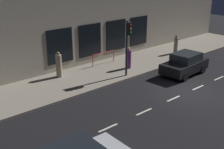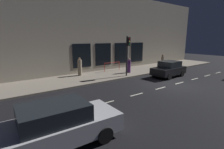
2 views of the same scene
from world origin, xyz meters
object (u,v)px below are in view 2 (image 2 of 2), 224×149
Objects in this scene: parked_car_1 at (169,69)px; pedestrian_0 at (129,66)px; parked_car_0 at (58,124)px; traffic_light at (128,49)px; pedestrian_1 at (162,61)px; pedestrian_2 at (80,67)px.

parked_car_1 is 4.16m from pedestrian_0.
parked_car_0 is 2.80× the size of pedestrian_0.
traffic_light is 7.68m from pedestrian_1.
traffic_light reaches higher than pedestrian_2.
pedestrian_2 reaches higher than parked_car_1.
traffic_light is 2.58m from pedestrian_0.
parked_car_0 is 18.46m from pedestrian_1.
pedestrian_1 reaches higher than parked_car_1.
pedestrian_2 is (3.04, 3.71, -1.82)m from traffic_light.
pedestrian_1 reaches higher than pedestrian_0.
pedestrian_2 is at bearing 152.39° from parked_car_0.
pedestrian_2 is at bearing 51.50° from parked_car_1.
parked_car_0 is 13.19m from pedestrian_0.
parked_car_1 is at bearing -121.36° from traffic_light.
traffic_light is 4.75m from parked_car_1.
parked_car_1 is 2.15× the size of pedestrian_2.
parked_car_0 is at bearing 126.06° from traffic_light.
pedestrian_0 is 0.89× the size of pedestrian_2.
traffic_light is 0.87× the size of parked_car_0.
pedestrian_1 is at bearing -48.52° from parked_car_1.
pedestrian_1 is (3.58, -3.65, 0.12)m from parked_car_1.
traffic_light is 2.43× the size of pedestrian_0.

